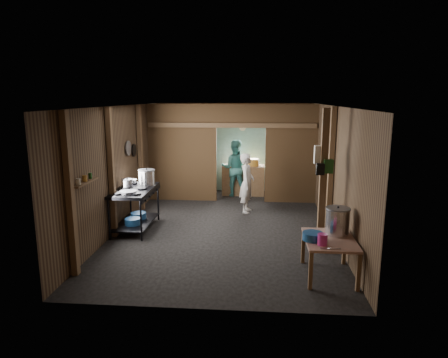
# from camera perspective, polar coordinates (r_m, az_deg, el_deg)

# --- Properties ---
(floor) EXTENTS (4.50, 7.00, 0.00)m
(floor) POSITION_cam_1_polar(r_m,az_deg,el_deg) (8.84, 0.11, -6.74)
(floor) COLOR #282525
(floor) RESTS_ON ground
(ceiling) EXTENTS (4.50, 7.00, 0.00)m
(ceiling) POSITION_cam_1_polar(r_m,az_deg,el_deg) (8.39, 0.11, 10.37)
(ceiling) COLOR #423E3B
(ceiling) RESTS_ON ground
(wall_back) EXTENTS (4.50, 0.00, 2.60)m
(wall_back) POSITION_cam_1_polar(r_m,az_deg,el_deg) (11.97, 1.45, 4.52)
(wall_back) COLOR brown
(wall_back) RESTS_ON ground
(wall_front) EXTENTS (4.50, 0.00, 2.60)m
(wall_front) POSITION_cam_1_polar(r_m,az_deg,el_deg) (5.13, -3.03, -5.27)
(wall_front) COLOR brown
(wall_front) RESTS_ON ground
(wall_left) EXTENTS (0.00, 7.00, 2.60)m
(wall_left) POSITION_cam_1_polar(r_m,az_deg,el_deg) (8.98, -14.36, 1.75)
(wall_left) COLOR brown
(wall_left) RESTS_ON ground
(wall_right) EXTENTS (0.00, 7.00, 2.60)m
(wall_right) POSITION_cam_1_polar(r_m,az_deg,el_deg) (8.64, 15.17, 1.32)
(wall_right) COLOR brown
(wall_right) RESTS_ON ground
(partition_left) EXTENTS (1.85, 0.10, 2.60)m
(partition_left) POSITION_cam_1_polar(r_m,az_deg,el_deg) (10.85, -5.96, 3.71)
(partition_left) COLOR #433118
(partition_left) RESTS_ON floor
(partition_right) EXTENTS (1.35, 0.10, 2.60)m
(partition_right) POSITION_cam_1_polar(r_m,az_deg,el_deg) (10.70, 9.52, 3.51)
(partition_right) COLOR #433118
(partition_right) RESTS_ON floor
(partition_header) EXTENTS (1.30, 0.10, 0.60)m
(partition_header) POSITION_cam_1_polar(r_m,az_deg,el_deg) (10.58, 2.44, 9.01)
(partition_header) COLOR #433118
(partition_header) RESTS_ON wall_back
(turquoise_panel) EXTENTS (4.40, 0.06, 2.50)m
(turquoise_panel) POSITION_cam_1_polar(r_m,az_deg,el_deg) (11.92, 1.43, 4.24)
(turquoise_panel) COLOR #7FB2B2
(turquoise_panel) RESTS_ON wall_back
(back_counter) EXTENTS (1.20, 0.50, 0.85)m
(back_counter) POSITION_cam_1_polar(r_m,az_deg,el_deg) (11.56, 2.76, -0.15)
(back_counter) COLOR brown
(back_counter) RESTS_ON floor
(wall_clock) EXTENTS (0.20, 0.03, 0.20)m
(wall_clock) POSITION_cam_1_polar(r_m,az_deg,el_deg) (11.80, 2.66, 7.33)
(wall_clock) COLOR silver
(wall_clock) RESTS_ON wall_back
(post_left_a) EXTENTS (0.10, 0.12, 2.60)m
(post_left_a) POSITION_cam_1_polar(r_m,az_deg,el_deg) (6.59, -21.07, -2.20)
(post_left_a) COLOR brown
(post_left_a) RESTS_ON floor
(post_left_b) EXTENTS (0.10, 0.12, 2.60)m
(post_left_b) POSITION_cam_1_polar(r_m,az_deg,el_deg) (8.21, -15.70, 0.77)
(post_left_b) COLOR brown
(post_left_b) RESTS_ON floor
(post_left_c) EXTENTS (0.10, 0.12, 2.60)m
(post_left_c) POSITION_cam_1_polar(r_m,az_deg,el_deg) (10.08, -11.79, 2.93)
(post_left_c) COLOR brown
(post_left_c) RESTS_ON floor
(post_right) EXTENTS (0.10, 0.12, 2.60)m
(post_right) POSITION_cam_1_polar(r_m,az_deg,el_deg) (8.43, 14.94, 1.09)
(post_right) COLOR brown
(post_right) RESTS_ON floor
(post_free) EXTENTS (0.12, 0.12, 2.60)m
(post_free) POSITION_cam_1_polar(r_m,az_deg,el_deg) (7.31, 13.88, -0.45)
(post_free) COLOR brown
(post_free) RESTS_ON floor
(cross_beam) EXTENTS (4.40, 0.12, 0.12)m
(cross_beam) POSITION_cam_1_polar(r_m,az_deg,el_deg) (10.55, 1.05, 7.65)
(cross_beam) COLOR brown
(cross_beam) RESTS_ON wall_left
(pan_lid_big) EXTENTS (0.03, 0.34, 0.34)m
(pan_lid_big) POSITION_cam_1_polar(r_m,az_deg,el_deg) (9.29, -13.44, 4.30)
(pan_lid_big) COLOR slate
(pan_lid_big) RESTS_ON wall_left
(pan_lid_small) EXTENTS (0.03, 0.30, 0.30)m
(pan_lid_small) POSITION_cam_1_polar(r_m,az_deg,el_deg) (9.68, -12.69, 4.02)
(pan_lid_small) COLOR black
(pan_lid_small) RESTS_ON wall_left
(wall_shelf) EXTENTS (0.14, 0.80, 0.03)m
(wall_shelf) POSITION_cam_1_polar(r_m,az_deg,el_deg) (7.00, -19.16, -0.44)
(wall_shelf) COLOR brown
(wall_shelf) RESTS_ON wall_left
(jar_white) EXTENTS (0.07, 0.07, 0.10)m
(jar_white) POSITION_cam_1_polar(r_m,az_deg,el_deg) (6.77, -20.04, -0.35)
(jar_white) COLOR silver
(jar_white) RESTS_ON wall_shelf
(jar_yellow) EXTENTS (0.08, 0.08, 0.10)m
(jar_yellow) POSITION_cam_1_polar(r_m,az_deg,el_deg) (6.99, -19.19, 0.08)
(jar_yellow) COLOR #BE842F
(jar_yellow) RESTS_ON wall_shelf
(jar_green) EXTENTS (0.06, 0.06, 0.10)m
(jar_green) POSITION_cam_1_polar(r_m,az_deg,el_deg) (7.19, -18.50, 0.43)
(jar_green) COLOR #1C4C1A
(jar_green) RESTS_ON wall_shelf
(bag_white) EXTENTS (0.22, 0.15, 0.32)m
(bag_white) POSITION_cam_1_polar(r_m,az_deg,el_deg) (7.30, 13.58, 3.38)
(bag_white) COLOR silver
(bag_white) RESTS_ON post_free
(bag_green) EXTENTS (0.16, 0.12, 0.24)m
(bag_green) POSITION_cam_1_polar(r_m,az_deg,el_deg) (7.21, 14.62, 1.78)
(bag_green) COLOR #1C4C1A
(bag_green) RESTS_ON post_free
(bag_black) EXTENTS (0.14, 0.10, 0.20)m
(bag_black) POSITION_cam_1_polar(r_m,az_deg,el_deg) (7.17, 13.53, 1.38)
(bag_black) COLOR black
(bag_black) RESTS_ON post_free
(gas_range) EXTENTS (0.77, 1.50, 0.89)m
(gas_range) POSITION_cam_1_polar(r_m,az_deg,el_deg) (8.73, -12.51, -4.22)
(gas_range) COLOR black
(gas_range) RESTS_ON floor
(prep_table) EXTENTS (0.76, 1.05, 0.62)m
(prep_table) POSITION_cam_1_polar(r_m,az_deg,el_deg) (6.63, 14.68, -10.73)
(prep_table) COLOR tan
(prep_table) RESTS_ON floor
(stove_pot_large) EXTENTS (0.38, 0.38, 0.37)m
(stove_pot_large) POSITION_cam_1_polar(r_m,az_deg,el_deg) (8.89, -10.92, 0.17)
(stove_pot_large) COLOR silver
(stove_pot_large) RESTS_ON gas_range
(stove_pot_med) EXTENTS (0.24, 0.24, 0.21)m
(stove_pot_med) POSITION_cam_1_polar(r_m,az_deg,el_deg) (8.72, -13.59, -0.70)
(stove_pot_med) COLOR silver
(stove_pot_med) RESTS_ON gas_range
(stove_saucepan) EXTENTS (0.21, 0.21, 0.10)m
(stove_saucepan) POSITION_cam_1_polar(r_m,az_deg,el_deg) (9.11, -12.79, -0.37)
(stove_saucepan) COLOR silver
(stove_saucepan) RESTS_ON gas_range
(frying_pan) EXTENTS (0.36, 0.57, 0.08)m
(frying_pan) POSITION_cam_1_polar(r_m,az_deg,el_deg) (8.23, -13.48, -1.83)
(frying_pan) COLOR slate
(frying_pan) RESTS_ON gas_range
(blue_tub_front) EXTENTS (0.33, 0.33, 0.13)m
(blue_tub_front) POSITION_cam_1_polar(r_m,az_deg,el_deg) (8.59, -12.87, -5.91)
(blue_tub_front) COLOR navy
(blue_tub_front) RESTS_ON gas_range
(blue_tub_back) EXTENTS (0.33, 0.33, 0.13)m
(blue_tub_back) POSITION_cam_1_polar(r_m,az_deg,el_deg) (8.97, -12.07, -5.12)
(blue_tub_back) COLOR navy
(blue_tub_back) RESTS_ON gas_range
(stock_pot) EXTENTS (0.41, 0.41, 0.46)m
(stock_pot) POSITION_cam_1_polar(r_m,az_deg,el_deg) (6.69, 15.83, -5.85)
(stock_pot) COLOR silver
(stock_pot) RESTS_ON prep_table
(wash_basin) EXTENTS (0.41, 0.41, 0.12)m
(wash_basin) POSITION_cam_1_polar(r_m,az_deg,el_deg) (6.38, 12.53, -7.95)
(wash_basin) COLOR navy
(wash_basin) RESTS_ON prep_table
(pink_bucket) EXTENTS (0.17, 0.17, 0.17)m
(pink_bucket) POSITION_cam_1_polar(r_m,az_deg,el_deg) (6.19, 13.83, -8.36)
(pink_bucket) COLOR #C82D87
(pink_bucket) RESTS_ON prep_table
(knife) EXTENTS (0.30, 0.04, 0.01)m
(knife) POSITION_cam_1_polar(r_m,az_deg,el_deg) (6.10, 14.91, -9.53)
(knife) COLOR silver
(knife) RESTS_ON prep_table
(yellow_tub) EXTENTS (0.35, 0.35, 0.20)m
(yellow_tub) POSITION_cam_1_polar(r_m,az_deg,el_deg) (11.46, 4.11, 2.39)
(yellow_tub) COLOR #BE842F
(yellow_tub) RESTS_ON back_counter
(red_cup) EXTENTS (0.12, 0.12, 0.14)m
(red_cup) POSITION_cam_1_polar(r_m,az_deg,el_deg) (11.48, 1.00, 2.31)
(red_cup) COLOR red
(red_cup) RESTS_ON back_counter
(cook) EXTENTS (0.41, 0.57, 1.45)m
(cook) POSITION_cam_1_polar(r_m,az_deg,el_deg) (9.75, 3.29, -0.57)
(cook) COLOR silver
(cook) RESTS_ON floor
(worker_back) EXTENTS (0.80, 0.63, 1.60)m
(worker_back) POSITION_cam_1_polar(r_m,az_deg,el_deg) (11.36, 1.51, 1.58)
(worker_back) COLOR teal
(worker_back) RESTS_ON floor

